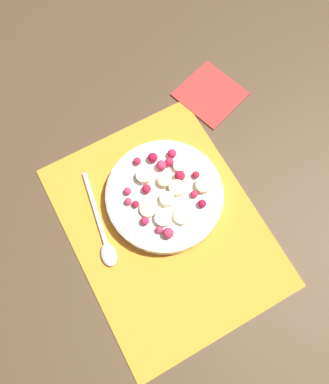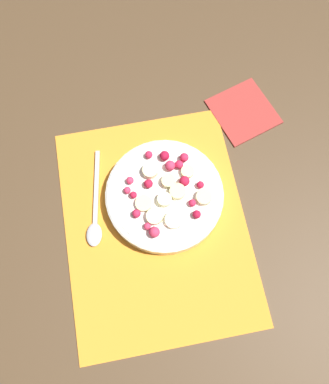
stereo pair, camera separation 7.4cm
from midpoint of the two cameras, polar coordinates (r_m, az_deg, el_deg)
ground_plane at (r=0.77m, az=1.36°, el=-5.41°), size 3.00×3.00×0.00m
placemat at (r=0.76m, az=1.36°, el=-5.36°), size 0.47×0.37×0.01m
fruit_bowl at (r=0.76m, az=2.80°, el=-0.85°), size 0.24×0.24×0.05m
spoon at (r=0.77m, az=-7.86°, el=-4.59°), size 0.21×0.05×0.01m
napkin at (r=0.89m, az=14.33°, el=11.54°), size 0.17×0.16×0.01m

